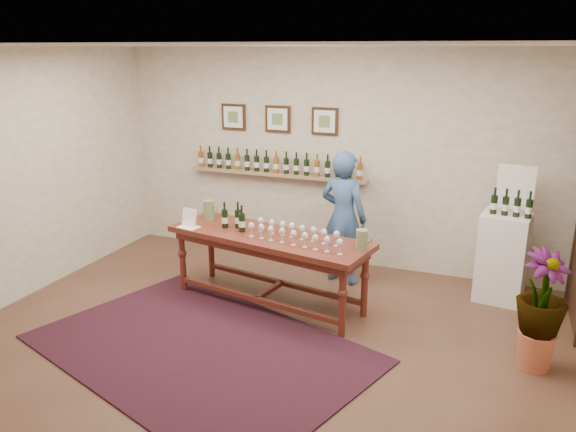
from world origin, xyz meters
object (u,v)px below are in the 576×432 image
(display_pedestal, at_px, (502,257))
(person, at_px, (343,218))
(tasting_table, at_px, (269,245))
(potted_plant, at_px, (540,311))

(display_pedestal, bearing_deg, person, -174.63)
(display_pedestal, bearing_deg, tasting_table, -155.81)
(tasting_table, bearing_deg, display_pedestal, 34.82)
(potted_plant, xyz_separation_m, person, (-2.17, 1.29, 0.25))
(display_pedestal, height_order, potted_plant, display_pedestal)
(display_pedestal, relative_size, person, 0.62)
(tasting_table, xyz_separation_m, display_pedestal, (2.42, 1.09, -0.19))
(tasting_table, relative_size, potted_plant, 2.49)
(tasting_table, distance_m, potted_plant, 2.79)
(person, bearing_deg, tasting_table, 70.05)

